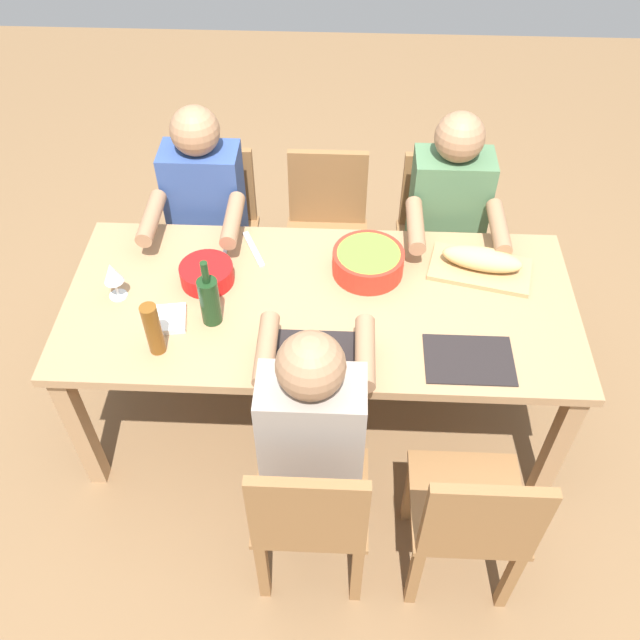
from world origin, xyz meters
The scene contains 22 objects.
ground_plane centered at (0.00, 0.00, 0.00)m, with size 8.00×8.00×0.00m, color brown.
dining_table centered at (0.00, 0.00, 0.66)m, with size 1.99×0.88×0.74m.
chair_far_left centered at (-0.55, 0.76, 0.48)m, with size 0.40×0.40×0.85m.
diner_far_left centered at (-0.55, 0.58, 0.70)m, with size 0.41×0.53×1.20m.
chair_near_center centered at (0.00, -0.76, 0.48)m, with size 0.40×0.40×0.85m.
diner_near_center centered at (0.00, -0.58, 0.70)m, with size 0.41×0.53×1.20m.
chair_far_right centered at (0.55, 0.76, 0.48)m, with size 0.40×0.40×0.85m.
diner_far_right centered at (0.55, 0.58, 0.70)m, with size 0.41×0.53×1.20m.
chair_near_right centered at (0.55, -0.76, 0.48)m, with size 0.40×0.40×0.85m.
chair_far_center centered at (0.00, 0.76, 0.48)m, with size 0.40×0.40×0.85m.
serving_bowl_salad centered at (0.18, 0.17, 0.80)m, with size 0.29×0.29×0.10m.
serving_bowl_fruit centered at (-0.45, 0.09, 0.78)m, with size 0.21×0.21×0.08m.
cutting_board centered at (0.64, 0.20, 0.75)m, with size 0.40×0.22×0.02m, color tan.
bread_loaf centered at (0.64, 0.20, 0.81)m, with size 0.32×0.11×0.09m, color tan.
wine_bottle centered at (-0.40, -0.12, 0.85)m, with size 0.08×0.08×0.29m.
beer_bottle centered at (-0.58, -0.28, 0.85)m, with size 0.06×0.06×0.22m, color brown.
wine_glass centered at (-0.79, -0.01, 0.86)m, with size 0.08×0.08×0.17m.
fork_far_left centered at (-0.41, 0.28, 0.74)m, with size 0.02×0.17×0.01m, color silver.
placemat_near_center centered at (0.00, -0.28, 0.74)m, with size 0.32×0.23×0.01m, color black.
placemat_near_right centered at (0.55, -0.28, 0.74)m, with size 0.32×0.23×0.01m, color black.
carving_knife centered at (-0.29, 0.29, 0.74)m, with size 0.23×0.02×0.01m, color silver.
napkin_stack centered at (-0.57, -0.14, 0.75)m, with size 0.14×0.14×0.02m, color white.
Camera 1 is at (0.08, -1.88, 2.64)m, focal length 38.64 mm.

